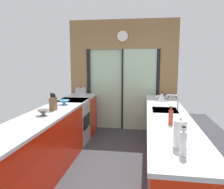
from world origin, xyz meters
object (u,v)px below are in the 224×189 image
at_px(mixing_bowl_far, 64,102).
at_px(soap_bottle_near, 183,143).
at_px(mixing_bowl_mid, 43,112).
at_px(soap_bottle_far, 171,117).
at_px(stock_pot, 81,92).
at_px(paper_towel_roll, 180,134).
at_px(oven_range, 73,122).
at_px(kettle, 162,97).
at_px(knife_block, 53,104).

relative_size(mixing_bowl_far, soap_bottle_near, 0.77).
bearing_deg(mixing_bowl_mid, soap_bottle_far, -6.33).
relative_size(stock_pot, paper_towel_roll, 0.84).
height_order(oven_range, kettle, kettle).
distance_m(knife_block, kettle, 2.11).
bearing_deg(paper_towel_roll, kettle, 89.96).
bearing_deg(oven_range, paper_towel_roll, -52.34).
bearing_deg(mixing_bowl_mid, mixing_bowl_far, 90.00).
relative_size(knife_block, stock_pot, 1.19).
xyz_separation_m(knife_block, paper_towel_roll, (1.78, -1.32, 0.02)).
xyz_separation_m(mixing_bowl_mid, kettle, (1.78, 1.49, 0.04)).
xyz_separation_m(soap_bottle_near, soap_bottle_far, (0.00, 0.95, -0.01)).
bearing_deg(kettle, knife_block, -147.64).
relative_size(knife_block, soap_bottle_near, 1.12).
bearing_deg(soap_bottle_near, knife_block, 139.86).
distance_m(mixing_bowl_far, kettle, 1.90).
bearing_deg(knife_block, paper_towel_roll, -36.57).
relative_size(mixing_bowl_mid, soap_bottle_near, 0.69).
height_order(mixing_bowl_far, soap_bottle_far, soap_bottle_far).
height_order(stock_pot, kettle, stock_pot).
distance_m(soap_bottle_far, paper_towel_roll, 0.77).
bearing_deg(paper_towel_roll, mixing_bowl_far, 134.66).
height_order(mixing_bowl_mid, soap_bottle_near, soap_bottle_near).
bearing_deg(kettle, soap_bottle_far, -90.06).
distance_m(kettle, soap_bottle_far, 1.68).
bearing_deg(mixing_bowl_mid, stock_pot, 90.00).
relative_size(knife_block, soap_bottle_far, 1.25).
height_order(knife_block, soap_bottle_far, knife_block).
xyz_separation_m(mixing_bowl_mid, soap_bottle_far, (1.78, -0.20, 0.05)).
relative_size(mixing_bowl_mid, mixing_bowl_far, 0.90).
relative_size(stock_pot, kettle, 0.89).
distance_m(mixing_bowl_mid, paper_towel_roll, 2.03).
height_order(mixing_bowl_mid, kettle, kettle).
height_order(knife_block, paper_towel_roll, knife_block).
xyz_separation_m(kettle, soap_bottle_near, (-0.00, -2.63, 0.03)).
distance_m(mixing_bowl_far, paper_towel_roll, 2.53).
height_order(mixing_bowl_far, kettle, kettle).
bearing_deg(mixing_bowl_far, paper_towel_roll, -45.34).
bearing_deg(soap_bottle_far, kettle, 89.94).
bearing_deg(mixing_bowl_mid, soap_bottle_near, -32.72).
height_order(stock_pot, soap_bottle_near, soap_bottle_near).
height_order(oven_range, soap_bottle_far, soap_bottle_far).
height_order(knife_block, kettle, knife_block).
xyz_separation_m(stock_pot, soap_bottle_far, (1.78, -2.08, 0.00)).
relative_size(oven_range, mixing_bowl_mid, 5.17).
xyz_separation_m(stock_pot, paper_towel_roll, (1.78, -2.84, 0.03)).
bearing_deg(soap_bottle_far, soap_bottle_near, -90.00).
xyz_separation_m(kettle, soap_bottle_far, (-0.00, -1.68, 0.01)).
height_order(kettle, soap_bottle_near, soap_bottle_near).
xyz_separation_m(mixing_bowl_mid, stock_pot, (0.00, 1.88, 0.05)).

